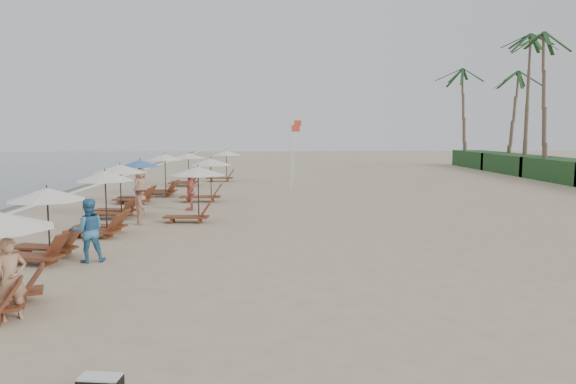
{
  "coord_description": "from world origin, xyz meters",
  "views": [
    {
      "loc": [
        0.04,
        -15.14,
        3.65
      ],
      "look_at": [
        1.0,
        5.18,
        1.3
      ],
      "focal_mm": 33.09,
      "sensor_mm": 36.0,
      "label": 1
    }
  ],
  "objects_px": {
    "lounger_station_1": "(40,224)",
    "beachgoer_far_a": "(191,192)",
    "beachgoer_mid_b": "(140,204)",
    "beachgoer_near": "(11,279)",
    "inland_station_1": "(206,176)",
    "lounger_station_3": "(116,189)",
    "lounger_station_4": "(136,181)",
    "inland_station_0": "(194,186)",
    "beachgoer_mid_a": "(88,230)",
    "beachgoer_far_b": "(140,186)",
    "lounger_station_2": "(100,204)",
    "flag_pole_near": "(291,152)",
    "inland_station_2": "(224,162)",
    "lounger_station_6": "(186,168)",
    "lounger_station_5": "(161,176)"
  },
  "relations": [
    {
      "from": "lounger_station_1",
      "to": "beachgoer_far_a",
      "type": "bearing_deg",
      "value": 72.71
    },
    {
      "from": "beachgoer_mid_b",
      "to": "beachgoer_near",
      "type": "bearing_deg",
      "value": 153.36
    },
    {
      "from": "inland_station_1",
      "to": "lounger_station_3",
      "type": "bearing_deg",
      "value": -123.64
    },
    {
      "from": "lounger_station_4",
      "to": "inland_station_0",
      "type": "distance_m",
      "value": 6.86
    },
    {
      "from": "lounger_station_3",
      "to": "beachgoer_far_a",
      "type": "relative_size",
      "value": 1.48
    },
    {
      "from": "lounger_station_3",
      "to": "beachgoer_mid_a",
      "type": "xyz_separation_m",
      "value": [
        1.34,
        -7.8,
        -0.31
      ]
    },
    {
      "from": "beachgoer_far_b",
      "to": "inland_station_1",
      "type": "bearing_deg",
      "value": -45.9
    },
    {
      "from": "lounger_station_2",
      "to": "flag_pole_near",
      "type": "height_order",
      "value": "flag_pole_near"
    },
    {
      "from": "lounger_station_2",
      "to": "lounger_station_3",
      "type": "xyz_separation_m",
      "value": [
        -0.51,
        3.96,
        0.09
      ]
    },
    {
      "from": "inland_station_0",
      "to": "beachgoer_mid_b",
      "type": "xyz_separation_m",
      "value": [
        -2.01,
        -0.58,
        -0.67
      ]
    },
    {
      "from": "beachgoer_mid_b",
      "to": "flag_pole_near",
      "type": "relative_size",
      "value": 0.38
    },
    {
      "from": "inland_station_2",
      "to": "beachgoer_mid_a",
      "type": "relative_size",
      "value": 1.49
    },
    {
      "from": "lounger_station_3",
      "to": "lounger_station_4",
      "type": "xyz_separation_m",
      "value": [
        -0.21,
        4.5,
        -0.11
      ]
    },
    {
      "from": "lounger_station_1",
      "to": "inland_station_2",
      "type": "height_order",
      "value": "inland_station_2"
    },
    {
      "from": "lounger_station_1",
      "to": "beachgoer_near",
      "type": "bearing_deg",
      "value": -73.82
    },
    {
      "from": "lounger_station_4",
      "to": "beachgoer_far_a",
      "type": "xyz_separation_m",
      "value": [
        3.08,
        -2.61,
        -0.24
      ]
    },
    {
      "from": "beachgoer_near",
      "to": "beachgoer_far_a",
      "type": "xyz_separation_m",
      "value": [
        1.54,
        14.26,
        0.05
      ]
    },
    {
      "from": "lounger_station_3",
      "to": "beachgoer_mid_b",
      "type": "xyz_separation_m",
      "value": [
        1.43,
        -1.87,
        -0.41
      ]
    },
    {
      "from": "lounger_station_3",
      "to": "beachgoer_far_a",
      "type": "bearing_deg",
      "value": 33.44
    },
    {
      "from": "inland_station_1",
      "to": "beachgoer_near",
      "type": "height_order",
      "value": "inland_station_1"
    },
    {
      "from": "beachgoer_far_b",
      "to": "inland_station_0",
      "type": "bearing_deg",
      "value": -121.87
    },
    {
      "from": "beachgoer_mid_b",
      "to": "flag_pole_near",
      "type": "height_order",
      "value": "flag_pole_near"
    },
    {
      "from": "beachgoer_near",
      "to": "lounger_station_4",
      "type": "bearing_deg",
      "value": 60.04
    },
    {
      "from": "inland_station_0",
      "to": "beachgoer_far_b",
      "type": "bearing_deg",
      "value": 122.81
    },
    {
      "from": "lounger_station_2",
      "to": "beachgoer_far_b",
      "type": "bearing_deg",
      "value": 92.8
    },
    {
      "from": "lounger_station_4",
      "to": "beachgoer_far_b",
      "type": "xyz_separation_m",
      "value": [
        0.34,
        -0.67,
        -0.18
      ]
    },
    {
      "from": "lounger_station_6",
      "to": "beachgoer_far_a",
      "type": "xyz_separation_m",
      "value": [
        1.76,
        -10.87,
        -0.37
      ]
    },
    {
      "from": "inland_station_1",
      "to": "lounger_station_1",
      "type": "bearing_deg",
      "value": -104.98
    },
    {
      "from": "flag_pole_near",
      "to": "lounger_station_5",
      "type": "bearing_deg",
      "value": -158.17
    },
    {
      "from": "lounger_station_2",
      "to": "inland_station_2",
      "type": "height_order",
      "value": "lounger_station_2"
    },
    {
      "from": "lounger_station_5",
      "to": "inland_station_0",
      "type": "bearing_deg",
      "value": -71.42
    },
    {
      "from": "beachgoer_near",
      "to": "flag_pole_near",
      "type": "relative_size",
      "value": 0.38
    },
    {
      "from": "lounger_station_1",
      "to": "lounger_station_5",
      "type": "distance_m",
      "value": 15.02
    },
    {
      "from": "inland_station_0",
      "to": "lounger_station_1",
      "type": "bearing_deg",
      "value": -119.31
    },
    {
      "from": "beachgoer_near",
      "to": "beachgoer_mid_a",
      "type": "distance_m",
      "value": 4.57
    },
    {
      "from": "beachgoer_near",
      "to": "beachgoer_far_b",
      "type": "distance_m",
      "value": 16.25
    },
    {
      "from": "lounger_station_6",
      "to": "beachgoer_near",
      "type": "bearing_deg",
      "value": -89.48
    },
    {
      "from": "lounger_station_5",
      "to": "beachgoer_mid_b",
      "type": "relative_size",
      "value": 1.53
    },
    {
      "from": "beachgoer_mid_a",
      "to": "beachgoer_mid_b",
      "type": "xyz_separation_m",
      "value": [
        0.09,
        5.92,
        -0.1
      ]
    },
    {
      "from": "inland_station_0",
      "to": "beachgoer_near",
      "type": "distance_m",
      "value": 11.29
    },
    {
      "from": "lounger_station_4",
      "to": "lounger_station_3",
      "type": "bearing_deg",
      "value": -87.3
    },
    {
      "from": "lounger_station_3",
      "to": "inland_station_0",
      "type": "height_order",
      "value": "lounger_station_3"
    },
    {
      "from": "lounger_station_2",
      "to": "beachgoer_mid_a",
      "type": "relative_size",
      "value": 1.35
    },
    {
      "from": "flag_pole_near",
      "to": "beachgoer_near",
      "type": "bearing_deg",
      "value": -106.27
    },
    {
      "from": "lounger_station_3",
      "to": "beachgoer_near",
      "type": "relative_size",
      "value": 1.57
    },
    {
      "from": "lounger_station_5",
      "to": "inland_station_1",
      "type": "xyz_separation_m",
      "value": [
        2.77,
        -2.57,
        0.18
      ]
    },
    {
      "from": "inland_station_2",
      "to": "flag_pole_near",
      "type": "distance_m",
      "value": 7.31
    },
    {
      "from": "lounger_station_6",
      "to": "inland_station_2",
      "type": "xyz_separation_m",
      "value": [
        2.25,
        3.28,
        0.17
      ]
    },
    {
      "from": "lounger_station_5",
      "to": "inland_station_1",
      "type": "height_order",
      "value": "lounger_station_5"
    },
    {
      "from": "lounger_station_2",
      "to": "beachgoer_mid_a",
      "type": "bearing_deg",
      "value": -77.79
    }
  ]
}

